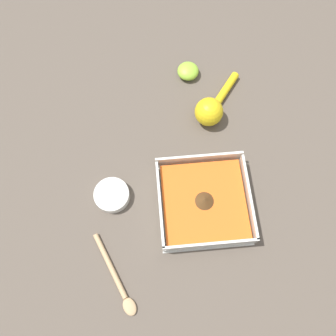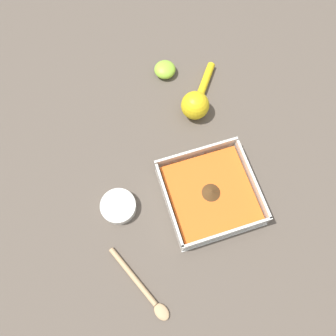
{
  "view_description": "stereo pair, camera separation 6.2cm",
  "coord_description": "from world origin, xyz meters",
  "px_view_note": "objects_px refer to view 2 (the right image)",
  "views": [
    {
      "loc": [
        0.09,
        0.19,
        0.79
      ],
      "look_at": [
        0.07,
        -0.09,
        0.03
      ],
      "focal_mm": 35.0,
      "sensor_mm": 36.0,
      "label": 1
    },
    {
      "loc": [
        0.15,
        0.18,
        0.79
      ],
      "look_at": [
        0.07,
        -0.09,
        0.03
      ],
      "focal_mm": 35.0,
      "sensor_mm": 36.0,
      "label": 2
    }
  ],
  "objects_px": {
    "lemon_half": "(165,70)",
    "wooden_spoon": "(142,288)",
    "lemon_squeezer": "(196,102)",
    "square_dish": "(210,193)",
    "spice_bowl": "(119,207)"
  },
  "relations": [
    {
      "from": "square_dish",
      "to": "lemon_half",
      "type": "xyz_separation_m",
      "value": [
        -0.0,
        -0.38,
        -0.0
      ]
    },
    {
      "from": "lemon_squeezer",
      "to": "lemon_half",
      "type": "height_order",
      "value": "lemon_squeezer"
    },
    {
      "from": "spice_bowl",
      "to": "lemon_half",
      "type": "relative_size",
      "value": 1.42
    },
    {
      "from": "lemon_squeezer",
      "to": "wooden_spoon",
      "type": "bearing_deg",
      "value": 3.34
    },
    {
      "from": "lemon_squeezer",
      "to": "spice_bowl",
      "type": "bearing_deg",
      "value": -15.58
    },
    {
      "from": "spice_bowl",
      "to": "lemon_half",
      "type": "height_order",
      "value": "lemon_half"
    },
    {
      "from": "lemon_half",
      "to": "wooden_spoon",
      "type": "bearing_deg",
      "value": 67.58
    },
    {
      "from": "square_dish",
      "to": "wooden_spoon",
      "type": "relative_size",
      "value": 1.14
    },
    {
      "from": "square_dish",
      "to": "lemon_squeezer",
      "type": "relative_size",
      "value": 1.26
    },
    {
      "from": "lemon_half",
      "to": "wooden_spoon",
      "type": "relative_size",
      "value": 0.32
    },
    {
      "from": "spice_bowl",
      "to": "wooden_spoon",
      "type": "xyz_separation_m",
      "value": [
        -0.0,
        0.19,
        -0.01
      ]
    },
    {
      "from": "lemon_half",
      "to": "spice_bowl",
      "type": "bearing_deg",
      "value": 56.83
    },
    {
      "from": "wooden_spoon",
      "to": "square_dish",
      "type": "bearing_deg",
      "value": 101.88
    },
    {
      "from": "lemon_squeezer",
      "to": "square_dish",
      "type": "bearing_deg",
      "value": 25.63
    },
    {
      "from": "spice_bowl",
      "to": "lemon_squeezer",
      "type": "height_order",
      "value": "lemon_squeezer"
    }
  ]
}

